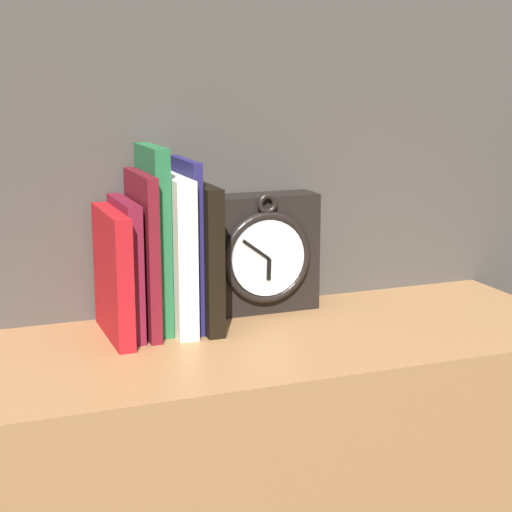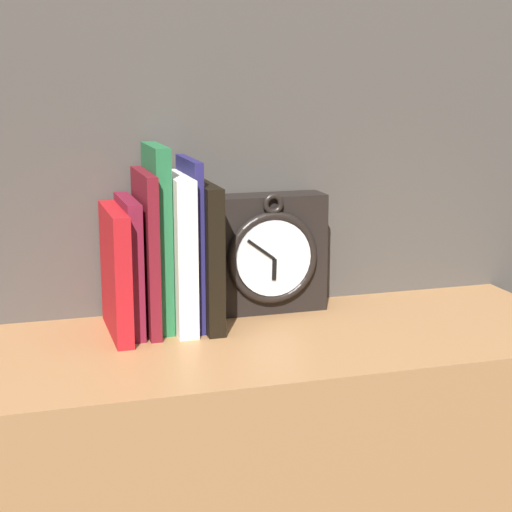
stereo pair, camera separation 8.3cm
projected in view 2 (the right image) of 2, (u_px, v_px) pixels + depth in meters
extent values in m
cube|color=#47423D|center=(217.00, 3.00, 1.25)|extent=(6.00, 0.05, 2.60)
cube|color=black|center=(266.00, 253.00, 1.28)|extent=(0.18, 0.06, 0.18)
torus|color=black|center=(273.00, 258.00, 1.25)|extent=(0.14, 0.01, 0.14)
cylinder|color=silver|center=(274.00, 258.00, 1.25)|extent=(0.11, 0.01, 0.11)
cube|color=black|center=(274.00, 269.00, 1.25)|extent=(0.01, 0.00, 0.03)
cube|color=black|center=(261.00, 250.00, 1.23)|extent=(0.04, 0.00, 0.03)
torus|color=black|center=(273.00, 204.00, 1.23)|extent=(0.03, 0.01, 0.03)
cube|color=#B1161C|center=(116.00, 272.00, 1.17)|extent=(0.02, 0.16, 0.18)
cube|color=maroon|center=(129.00, 265.00, 1.19)|extent=(0.02, 0.13, 0.19)
cube|color=maroon|center=(146.00, 251.00, 1.19)|extent=(0.02, 0.14, 0.22)
cube|color=#216438|center=(158.00, 237.00, 1.20)|extent=(0.02, 0.12, 0.26)
cube|color=white|center=(178.00, 252.00, 1.20)|extent=(0.03, 0.14, 0.22)
cube|color=navy|center=(190.00, 242.00, 1.21)|extent=(0.01, 0.13, 0.24)
cube|color=black|center=(205.00, 255.00, 1.21)|extent=(0.02, 0.14, 0.20)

